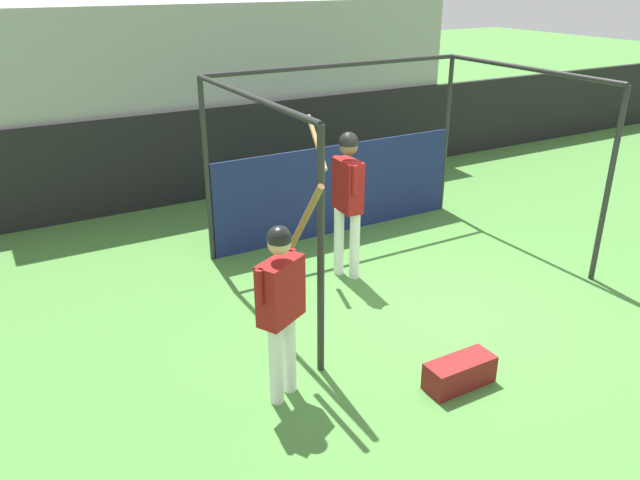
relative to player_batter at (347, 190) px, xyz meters
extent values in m
plane|color=#477F38|center=(0.49, -1.41, -1.17)|extent=(60.00, 60.00, 0.00)
cube|color=black|center=(0.49, 3.79, -0.40)|extent=(24.00, 0.12, 1.54)
cube|color=#9E9E99|center=(0.49, 5.45, 0.43)|extent=(8.15, 3.20, 3.19)
cube|color=#1E6B3D|center=(-2.81, 4.25, 0.43)|extent=(0.45, 0.40, 0.10)
cube|color=#1E6B3D|center=(-2.81, 4.43, 0.66)|extent=(0.45, 0.06, 0.40)
cube|color=#1E6B3D|center=(-2.26, 4.25, 0.43)|extent=(0.45, 0.40, 0.10)
cube|color=#1E6B3D|center=(-2.26, 4.43, 0.66)|extent=(0.45, 0.06, 0.40)
cube|color=#1E6B3D|center=(-1.71, 4.25, 0.43)|extent=(0.45, 0.40, 0.10)
cube|color=#1E6B3D|center=(-1.71, 4.43, 0.66)|extent=(0.45, 0.06, 0.40)
cube|color=#1E6B3D|center=(-1.16, 4.25, 0.43)|extent=(0.45, 0.40, 0.10)
cube|color=#1E6B3D|center=(-1.16, 4.43, 0.66)|extent=(0.45, 0.06, 0.40)
cube|color=#1E6B3D|center=(-0.61, 4.25, 0.43)|extent=(0.45, 0.40, 0.10)
cube|color=#1E6B3D|center=(-0.61, 4.43, 0.66)|extent=(0.45, 0.06, 0.40)
cube|color=#1E6B3D|center=(-0.06, 4.25, 0.43)|extent=(0.45, 0.40, 0.10)
cube|color=#1E6B3D|center=(-0.06, 4.43, 0.66)|extent=(0.45, 0.06, 0.40)
cube|color=#1E6B3D|center=(0.49, 4.25, 0.43)|extent=(0.45, 0.40, 0.10)
cube|color=#1E6B3D|center=(0.49, 4.43, 0.66)|extent=(0.45, 0.06, 0.40)
cube|color=#1E6B3D|center=(1.04, 4.25, 0.43)|extent=(0.45, 0.40, 0.10)
cube|color=#1E6B3D|center=(1.04, 4.43, 0.66)|extent=(0.45, 0.06, 0.40)
cube|color=#1E6B3D|center=(1.59, 4.25, 0.43)|extent=(0.45, 0.40, 0.10)
cube|color=#1E6B3D|center=(1.59, 4.43, 0.66)|extent=(0.45, 0.06, 0.40)
cube|color=#1E6B3D|center=(2.14, 4.25, 0.43)|extent=(0.45, 0.40, 0.10)
cube|color=#1E6B3D|center=(2.14, 4.43, 0.66)|extent=(0.45, 0.06, 0.40)
cube|color=#1E6B3D|center=(2.69, 4.25, 0.43)|extent=(0.45, 0.40, 0.10)
cube|color=#1E6B3D|center=(2.69, 4.43, 0.66)|extent=(0.45, 0.06, 0.40)
cube|color=#1E6B3D|center=(3.24, 4.25, 0.43)|extent=(0.45, 0.40, 0.10)
cube|color=#1E6B3D|center=(3.24, 4.43, 0.66)|extent=(0.45, 0.06, 0.40)
cube|color=#1E6B3D|center=(3.79, 4.25, 0.43)|extent=(0.45, 0.40, 0.10)
cube|color=#1E6B3D|center=(3.79, 4.43, 0.66)|extent=(0.45, 0.06, 0.40)
cube|color=#1E6B3D|center=(-2.81, 5.05, 0.83)|extent=(0.45, 0.40, 0.10)
cube|color=#1E6B3D|center=(-2.81, 5.23, 1.06)|extent=(0.45, 0.06, 0.40)
cube|color=#1E6B3D|center=(-2.26, 5.05, 0.83)|extent=(0.45, 0.40, 0.10)
cube|color=#1E6B3D|center=(-2.26, 5.23, 1.06)|extent=(0.45, 0.06, 0.40)
cube|color=#1E6B3D|center=(-1.71, 5.05, 0.83)|extent=(0.45, 0.40, 0.10)
cube|color=#1E6B3D|center=(-1.71, 5.23, 1.06)|extent=(0.45, 0.06, 0.40)
cube|color=#1E6B3D|center=(-1.16, 5.05, 0.83)|extent=(0.45, 0.40, 0.10)
cube|color=#1E6B3D|center=(-1.16, 5.23, 1.06)|extent=(0.45, 0.06, 0.40)
cube|color=#1E6B3D|center=(-0.61, 5.05, 0.83)|extent=(0.45, 0.40, 0.10)
cube|color=#1E6B3D|center=(-0.61, 5.23, 1.06)|extent=(0.45, 0.06, 0.40)
cube|color=#1E6B3D|center=(-0.06, 5.05, 0.83)|extent=(0.45, 0.40, 0.10)
cube|color=#1E6B3D|center=(-0.06, 5.23, 1.06)|extent=(0.45, 0.06, 0.40)
cube|color=#1E6B3D|center=(0.49, 5.05, 0.83)|extent=(0.45, 0.40, 0.10)
cube|color=#1E6B3D|center=(0.49, 5.23, 1.06)|extent=(0.45, 0.06, 0.40)
cube|color=#1E6B3D|center=(1.04, 5.05, 0.83)|extent=(0.45, 0.40, 0.10)
cube|color=#1E6B3D|center=(1.04, 5.23, 1.06)|extent=(0.45, 0.06, 0.40)
cube|color=#1E6B3D|center=(1.59, 5.05, 0.83)|extent=(0.45, 0.40, 0.10)
cube|color=#1E6B3D|center=(1.59, 5.23, 1.06)|extent=(0.45, 0.06, 0.40)
cube|color=#1E6B3D|center=(2.14, 5.05, 0.83)|extent=(0.45, 0.40, 0.10)
cube|color=#1E6B3D|center=(2.14, 5.23, 1.06)|extent=(0.45, 0.06, 0.40)
cube|color=#1E6B3D|center=(2.69, 5.05, 0.83)|extent=(0.45, 0.40, 0.10)
cube|color=#1E6B3D|center=(2.69, 5.23, 1.06)|extent=(0.45, 0.06, 0.40)
cube|color=#1E6B3D|center=(3.24, 5.05, 0.83)|extent=(0.45, 0.40, 0.10)
cube|color=#1E6B3D|center=(3.24, 5.23, 1.06)|extent=(0.45, 0.06, 0.40)
cube|color=#1E6B3D|center=(3.79, 5.05, 0.83)|extent=(0.45, 0.40, 0.10)
cube|color=#1E6B3D|center=(3.79, 5.23, 1.06)|extent=(0.45, 0.06, 0.40)
cube|color=#1E6B3D|center=(-2.81, 5.85, 1.23)|extent=(0.45, 0.40, 0.10)
cube|color=#1E6B3D|center=(-2.81, 6.03, 1.46)|extent=(0.45, 0.06, 0.40)
cube|color=#1E6B3D|center=(-2.26, 5.85, 1.23)|extent=(0.45, 0.40, 0.10)
cube|color=#1E6B3D|center=(-2.26, 6.03, 1.46)|extent=(0.45, 0.06, 0.40)
cube|color=#1E6B3D|center=(-1.71, 5.85, 1.23)|extent=(0.45, 0.40, 0.10)
cube|color=#1E6B3D|center=(-1.71, 6.03, 1.46)|extent=(0.45, 0.06, 0.40)
cube|color=#1E6B3D|center=(-1.16, 5.85, 1.23)|extent=(0.45, 0.40, 0.10)
cube|color=#1E6B3D|center=(-1.16, 6.03, 1.46)|extent=(0.45, 0.06, 0.40)
cube|color=#1E6B3D|center=(-0.61, 5.85, 1.23)|extent=(0.45, 0.40, 0.10)
cube|color=#1E6B3D|center=(-0.61, 6.03, 1.46)|extent=(0.45, 0.06, 0.40)
cube|color=#1E6B3D|center=(-0.06, 5.85, 1.23)|extent=(0.45, 0.40, 0.10)
cube|color=#1E6B3D|center=(-0.06, 6.03, 1.46)|extent=(0.45, 0.06, 0.40)
cube|color=#1E6B3D|center=(0.49, 5.85, 1.23)|extent=(0.45, 0.40, 0.10)
cube|color=#1E6B3D|center=(0.49, 6.03, 1.46)|extent=(0.45, 0.06, 0.40)
cube|color=#1E6B3D|center=(1.04, 5.85, 1.23)|extent=(0.45, 0.40, 0.10)
cube|color=#1E6B3D|center=(1.04, 6.03, 1.46)|extent=(0.45, 0.06, 0.40)
cube|color=#1E6B3D|center=(1.59, 5.85, 1.23)|extent=(0.45, 0.40, 0.10)
cube|color=#1E6B3D|center=(1.59, 6.03, 1.46)|extent=(0.45, 0.06, 0.40)
cube|color=#1E6B3D|center=(2.14, 5.85, 1.23)|extent=(0.45, 0.40, 0.10)
cube|color=#1E6B3D|center=(2.14, 6.03, 1.46)|extent=(0.45, 0.06, 0.40)
cube|color=#1E6B3D|center=(2.69, 5.85, 1.23)|extent=(0.45, 0.40, 0.10)
cube|color=#1E6B3D|center=(2.69, 6.03, 1.46)|extent=(0.45, 0.06, 0.40)
cube|color=#1E6B3D|center=(3.24, 5.85, 1.23)|extent=(0.45, 0.40, 0.10)
cube|color=#1E6B3D|center=(3.24, 6.03, 1.46)|extent=(0.45, 0.06, 0.40)
cube|color=#1E6B3D|center=(3.79, 5.85, 1.23)|extent=(0.45, 0.40, 0.10)
cube|color=#1E6B3D|center=(3.79, 6.03, 1.46)|extent=(0.45, 0.06, 0.40)
cube|color=#1E6B3D|center=(-2.81, 6.65, 1.63)|extent=(0.45, 0.40, 0.10)
cube|color=#1E6B3D|center=(-2.81, 6.83, 1.86)|extent=(0.45, 0.06, 0.40)
cube|color=#1E6B3D|center=(-2.26, 6.65, 1.63)|extent=(0.45, 0.40, 0.10)
cube|color=#1E6B3D|center=(-2.26, 6.83, 1.86)|extent=(0.45, 0.06, 0.40)
cube|color=#1E6B3D|center=(-1.71, 6.65, 1.63)|extent=(0.45, 0.40, 0.10)
cube|color=#1E6B3D|center=(-1.71, 6.83, 1.86)|extent=(0.45, 0.06, 0.40)
cube|color=#1E6B3D|center=(-1.16, 6.65, 1.63)|extent=(0.45, 0.40, 0.10)
cube|color=#1E6B3D|center=(-1.16, 6.83, 1.86)|extent=(0.45, 0.06, 0.40)
cube|color=#1E6B3D|center=(-0.61, 6.65, 1.63)|extent=(0.45, 0.40, 0.10)
cube|color=#1E6B3D|center=(-0.61, 6.83, 1.86)|extent=(0.45, 0.06, 0.40)
cube|color=#1E6B3D|center=(-0.06, 6.65, 1.63)|extent=(0.45, 0.40, 0.10)
cube|color=#1E6B3D|center=(-0.06, 6.83, 1.86)|extent=(0.45, 0.06, 0.40)
cube|color=#1E6B3D|center=(0.49, 6.65, 1.63)|extent=(0.45, 0.40, 0.10)
cube|color=#1E6B3D|center=(0.49, 6.83, 1.86)|extent=(0.45, 0.06, 0.40)
cube|color=#1E6B3D|center=(1.04, 6.65, 1.63)|extent=(0.45, 0.40, 0.10)
cube|color=#1E6B3D|center=(1.04, 6.83, 1.86)|extent=(0.45, 0.06, 0.40)
cube|color=#1E6B3D|center=(1.59, 6.65, 1.63)|extent=(0.45, 0.40, 0.10)
cube|color=#1E6B3D|center=(1.59, 6.83, 1.86)|extent=(0.45, 0.06, 0.40)
cube|color=#1E6B3D|center=(2.14, 6.65, 1.63)|extent=(0.45, 0.40, 0.10)
cube|color=#1E6B3D|center=(2.14, 6.83, 1.86)|extent=(0.45, 0.06, 0.40)
cube|color=#1E6B3D|center=(2.69, 6.65, 1.63)|extent=(0.45, 0.40, 0.10)
cube|color=#1E6B3D|center=(2.69, 6.83, 1.86)|extent=(0.45, 0.06, 0.40)
cube|color=#1E6B3D|center=(3.24, 6.65, 1.63)|extent=(0.45, 0.40, 0.10)
cube|color=#1E6B3D|center=(3.24, 6.83, 1.86)|extent=(0.45, 0.06, 0.40)
cube|color=#1E6B3D|center=(3.79, 6.65, 1.63)|extent=(0.45, 0.40, 0.10)
cube|color=#1E6B3D|center=(3.79, 6.83, 1.86)|extent=(0.45, 0.06, 0.40)
cylinder|color=#282828|center=(-1.32, -1.66, 0.07)|extent=(0.07, 0.07, 2.47)
cylinder|color=#282828|center=(2.71, -1.66, 0.07)|extent=(0.07, 0.07, 2.47)
cylinder|color=#282828|center=(-1.32, 1.35, 0.07)|extent=(0.07, 0.07, 2.47)
cylinder|color=#282828|center=(2.71, 1.35, 0.07)|extent=(0.07, 0.07, 2.47)
cylinder|color=#282828|center=(-1.32, -0.16, 1.30)|extent=(0.06, 3.01, 0.06)
cylinder|color=#282828|center=(2.71, -0.16, 1.30)|extent=(0.06, 3.01, 0.06)
cylinder|color=#282828|center=(0.70, 1.35, 1.30)|extent=(4.03, 0.06, 0.06)
cube|color=navy|center=(0.70, 1.33, -0.49)|extent=(3.96, 0.03, 1.36)
cylinder|color=white|center=(0.06, -0.11, -0.71)|extent=(0.14, 0.14, 0.91)
cylinder|color=white|center=(-0.05, 0.09, -0.71)|extent=(0.14, 0.14, 0.91)
cube|color=maroon|center=(0.01, -0.01, 0.07)|extent=(0.24, 0.45, 0.65)
sphere|color=brown|center=(0.01, -0.01, 0.56)|extent=(0.23, 0.23, 0.23)
sphere|color=black|center=(0.01, -0.01, 0.61)|extent=(0.24, 0.24, 0.24)
cylinder|color=maroon|center=(-0.04, -0.24, 0.21)|extent=(0.07, 0.07, 0.36)
cylinder|color=maroon|center=(-0.02, 0.22, 0.21)|extent=(0.07, 0.07, 0.36)
cylinder|color=#AD7F4C|center=(-0.28, 0.26, 0.59)|extent=(0.22, 0.74, 0.54)
sphere|color=#AD7F4C|center=(0.07, 0.19, 0.34)|extent=(0.08, 0.08, 0.08)
cylinder|color=white|center=(-1.92, -1.90, -0.76)|extent=(0.18, 0.18, 0.82)
cylinder|color=white|center=(-1.74, -1.81, -0.76)|extent=(0.18, 0.18, 0.82)
cube|color=maroon|center=(-1.83, -1.85, -0.06)|extent=(0.51, 0.41, 0.58)
sphere|color=tan|center=(-1.83, -1.85, 0.39)|extent=(0.20, 0.20, 0.20)
sphere|color=black|center=(-1.83, -1.85, 0.44)|extent=(0.21, 0.21, 0.21)
cylinder|color=maroon|center=(-2.06, -1.93, 0.07)|extent=(0.09, 0.09, 0.32)
cylinder|color=maroon|center=(-1.64, -1.71, 0.07)|extent=(0.09, 0.09, 0.32)
cylinder|color=brown|center=(-1.50, -1.69, 0.48)|extent=(0.09, 0.58, 0.79)
sphere|color=brown|center=(-1.76, -1.70, 0.11)|extent=(0.08, 0.08, 0.08)
cube|color=maroon|center=(-0.30, -2.55, -1.03)|extent=(0.70, 0.28, 0.28)
camera|label=1|loc=(-3.91, -6.19, 2.49)|focal=35.00mm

